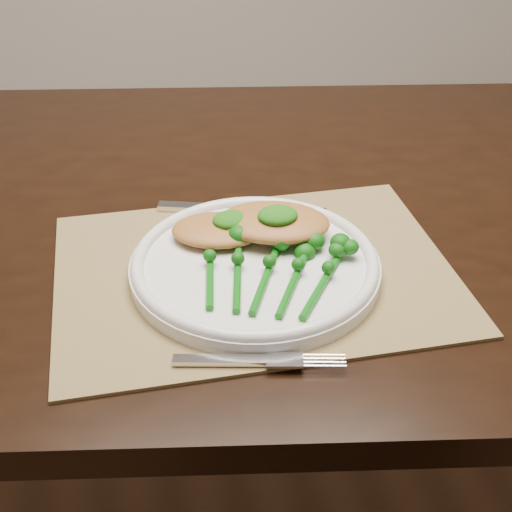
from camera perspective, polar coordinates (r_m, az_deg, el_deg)
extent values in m
cube|color=black|center=(1.04, 0.98, 3.52)|extent=(1.72, 1.13, 0.04)
cube|color=olive|center=(0.87, -0.14, -1.27)|extent=(0.48, 0.36, 0.00)
cylinder|color=silver|center=(0.86, -0.08, -0.93)|extent=(0.30, 0.30, 0.02)
torus|color=silver|center=(0.85, -0.09, -0.36)|extent=(0.30, 0.30, 0.02)
cube|color=silver|center=(1.00, -5.16, 3.90)|extent=(0.09, 0.04, 0.01)
cube|color=silver|center=(0.98, 1.50, 3.68)|extent=(0.14, 0.06, 0.00)
cube|color=silver|center=(0.74, -2.85, -8.33)|extent=(0.10, 0.03, 0.01)
ellipsoid|color=#B07133|center=(0.89, -3.03, 2.10)|extent=(0.13, 0.10, 0.02)
ellipsoid|color=#B07133|center=(0.89, 1.45, 2.73)|extent=(0.16, 0.13, 0.03)
ellipsoid|color=#124B0A|center=(0.89, -2.02, 2.91)|extent=(0.05, 0.04, 0.02)
ellipsoid|color=#124B0A|center=(0.88, 1.74, 3.28)|extent=(0.05, 0.04, 0.02)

